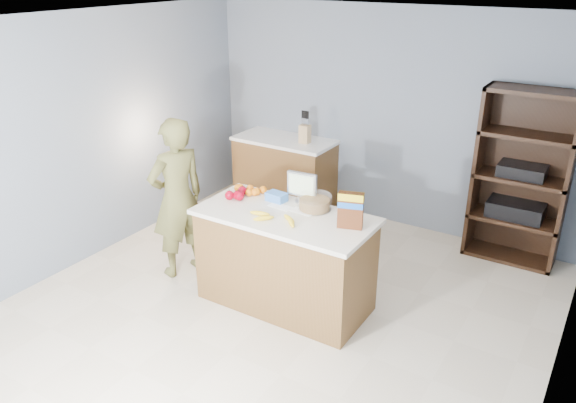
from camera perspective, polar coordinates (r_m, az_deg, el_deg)
The scene contains 15 objects.
floor at distance 5.07m, azimuth -2.14°, elevation -11.79°, with size 4.50×5.00×0.02m, color beige.
walls at distance 4.34m, azimuth -2.46°, elevation 6.38°, with size 4.52×5.02×2.51m.
counter_peninsula at distance 5.06m, azimuth -0.30°, elevation -6.29°, with size 1.56×0.76×0.90m.
back_cabinet at distance 7.09m, azimuth -0.32°, elevation 2.94°, with size 1.24×0.62×0.90m.
shelving_unit at distance 6.18m, azimuth 22.61°, elevation 2.04°, with size 0.90×0.40×1.80m.
person at distance 5.52m, azimuth -11.18°, elevation 0.31°, with size 0.58×0.38×1.60m, color brown.
knife_block at distance 6.75m, azimuth 1.73°, elevation 6.95°, with size 0.12×0.10×0.31m.
envelopes at distance 4.93m, azimuth 0.34°, elevation -0.77°, with size 0.45×0.14×0.00m.
bananas at distance 4.72m, azimuth -1.25°, elevation -1.70°, with size 0.50×0.25×0.04m.
apples at distance 5.16m, azimuth -5.18°, elevation 0.74°, with size 0.17×0.24×0.09m.
oranges at distance 5.27m, azimuth -3.86°, elevation 1.18°, with size 0.30×0.20×0.07m.
blue_carton at distance 5.09m, azimuth -1.17°, elevation 0.47°, with size 0.18×0.12×0.08m, color blue.
salad_bowl at distance 4.92m, azimuth 2.71°, elevation -0.15°, with size 0.30×0.30×0.13m.
tv at distance 5.02m, azimuth 1.43°, elevation 1.61°, with size 0.28×0.12×0.28m.
cereal_box at distance 4.55m, azimuth 6.38°, elevation -0.63°, with size 0.22×0.13×0.31m.
Camera 1 is at (2.35, -3.42, 2.91)m, focal length 35.00 mm.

